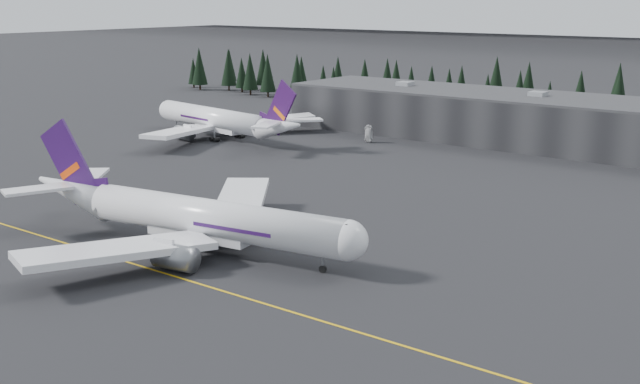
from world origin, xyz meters
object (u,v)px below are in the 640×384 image
Objects in this scene: terminal at (574,124)px; jet_parked at (224,121)px; jet_main at (186,215)px; gse_vehicle_a at (369,140)px.

jet_parked reaches higher than terminal.
terminal is 118.00m from jet_main.
jet_main is at bearing -66.97° from gse_vehicle_a.
terminal is at bearing 73.14° from jet_main.
jet_main reaches higher than jet_parked.
terminal reaches higher than gse_vehicle_a.
jet_main is 13.05× the size of gse_vehicle_a.
jet_main is (-16.62, -116.82, -1.16)m from terminal.
jet_main is at bearing 140.08° from jet_parked.
jet_parked is 39.36m from gse_vehicle_a.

